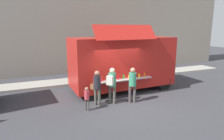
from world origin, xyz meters
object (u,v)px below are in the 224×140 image
object	(u,v)px
food_truck_main	(122,62)
child_near_queue	(87,97)
trash_bin	(157,69)
customer_rear_waiting	(97,85)
customer_front_ordering	(132,82)
customer_mid_with_backpack	(112,82)

from	to	relation	value
food_truck_main	child_near_queue	world-z (taller)	food_truck_main
trash_bin	customer_rear_waiting	distance (m)	7.47
trash_bin	child_near_queue	size ratio (longest dim) A/B	0.84
trash_bin	customer_front_ordering	world-z (taller)	customer_front_ordering
customer_front_ordering	customer_rear_waiting	bearing A→B (deg)	98.53
customer_mid_with_backpack	child_near_queue	xyz separation A→B (m)	(-1.30, -0.32, -0.42)
customer_mid_with_backpack	customer_rear_waiting	world-z (taller)	customer_mid_with_backpack
customer_mid_with_backpack	customer_rear_waiting	distance (m)	0.71
food_truck_main	customer_mid_with_backpack	distance (m)	2.41
food_truck_main	trash_bin	xyz separation A→B (m)	(4.10, 2.32, -1.20)
food_truck_main	child_near_queue	bearing A→B (deg)	-143.06
trash_bin	child_near_queue	bearing A→B (deg)	-146.74
food_truck_main	customer_rear_waiting	xyz separation A→B (m)	(-2.14, -1.76, -0.67)
customer_mid_with_backpack	child_near_queue	bearing A→B (deg)	148.50
customer_front_ordering	child_near_queue	xyz separation A→B (m)	(-2.26, -0.08, -0.39)
customer_mid_with_backpack	child_near_queue	distance (m)	1.40
child_near_queue	customer_front_ordering	bearing A→B (deg)	-36.63
trash_bin	customer_front_ordering	bearing A→B (deg)	-136.08
customer_front_ordering	customer_rear_waiting	size ratio (longest dim) A/B	1.04
trash_bin	customer_rear_waiting	size ratio (longest dim) A/B	0.54
trash_bin	food_truck_main	bearing A→B (deg)	-150.50
customer_rear_waiting	food_truck_main	bearing A→B (deg)	6.65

